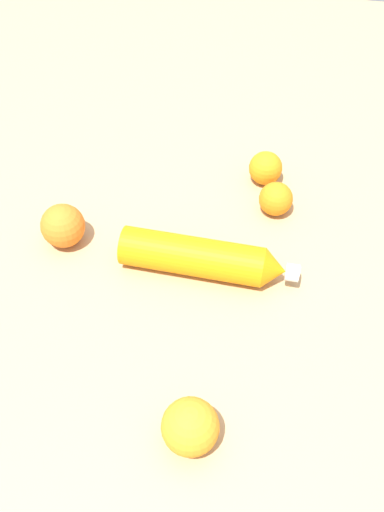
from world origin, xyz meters
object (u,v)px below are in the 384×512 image
object	(u,v)px
water_bottle	(204,258)
orange_2	(276,199)
orange_1	(266,168)
orange_0	(190,427)
orange_3	(63,226)

from	to	relation	value
water_bottle	orange_2	xyz separation A→B (m)	(-0.11, -0.18, -0.00)
orange_1	orange_0	bearing A→B (deg)	85.18
orange_0	orange_1	distance (m)	0.58
orange_2	orange_3	distance (m)	0.41
water_bottle	orange_0	size ratio (longest dim) A/B	3.87
water_bottle	orange_0	distance (m)	0.31
orange_2	orange_3	size ratio (longest dim) A/B	0.81
orange_0	orange_3	world-z (taller)	same
orange_2	orange_3	world-z (taller)	orange_3
water_bottle	orange_0	xyz separation A→B (m)	(-0.03, 0.31, 0.01)
orange_2	orange_0	bearing A→B (deg)	81.02
orange_1	orange_2	xyz separation A→B (m)	(-0.03, 0.09, -0.00)
orange_1	orange_2	bearing A→B (deg)	108.09
water_bottle	orange_1	distance (m)	0.28
orange_1	orange_3	size ratio (longest dim) A/B	0.84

